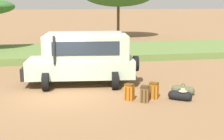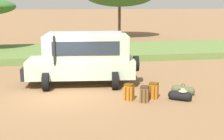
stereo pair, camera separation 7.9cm
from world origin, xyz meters
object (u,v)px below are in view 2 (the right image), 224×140
(safari_vehicle, at_px, (83,57))
(backpack_near_rear_wheel, at_px, (145,94))
(duffel_bag_low_black_case, at_px, (180,96))
(backpack_beside_front_wheel, at_px, (129,92))
(duffel_bag_soft_canvas, at_px, (183,90))
(backpack_cluster_center, at_px, (154,91))

(safari_vehicle, xyz_separation_m, backpack_near_rear_wheel, (2.08, -3.12, -0.98))
(duffel_bag_low_black_case, bearing_deg, backpack_beside_front_wheel, 168.77)
(duffel_bag_low_black_case, height_order, duffel_bag_soft_canvas, duffel_bag_low_black_case)
(duffel_bag_low_black_case, xyz_separation_m, duffel_bag_soft_canvas, (0.44, 0.76, -0.01))
(backpack_beside_front_wheel, xyz_separation_m, duffel_bag_low_black_case, (1.97, -0.39, -0.13))
(backpack_near_rear_wheel, height_order, duffel_bag_low_black_case, backpack_near_rear_wheel)
(safari_vehicle, distance_m, duffel_bag_soft_canvas, 4.77)
(safari_vehicle, bearing_deg, backpack_near_rear_wheel, -56.25)
(duffel_bag_low_black_case, bearing_deg, backpack_cluster_center, 156.29)
(backpack_cluster_center, relative_size, duffel_bag_low_black_case, 0.77)
(backpack_near_rear_wheel, xyz_separation_m, duffel_bag_low_black_case, (1.44, -0.03, -0.12))
(backpack_beside_front_wheel, xyz_separation_m, backpack_near_rear_wheel, (0.53, -0.36, -0.01))
(backpack_beside_front_wheel, height_order, duffel_bag_low_black_case, backpack_beside_front_wheel)
(backpack_cluster_center, relative_size, backpack_near_rear_wheel, 1.02)
(backpack_cluster_center, bearing_deg, safari_vehicle, 133.31)
(backpack_near_rear_wheel, bearing_deg, backpack_cluster_center, 38.54)
(safari_vehicle, xyz_separation_m, duffel_bag_low_black_case, (3.53, -3.15, -1.10))
(safari_vehicle, distance_m, backpack_beside_front_wheel, 3.31)
(backpack_near_rear_wheel, bearing_deg, safari_vehicle, 123.75)
(backpack_near_rear_wheel, bearing_deg, duffel_bag_soft_canvas, 21.11)
(backpack_beside_front_wheel, relative_size, duffel_bag_low_black_case, 0.77)
(backpack_beside_front_wheel, xyz_separation_m, backpack_cluster_center, (1.02, 0.03, 0.00))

